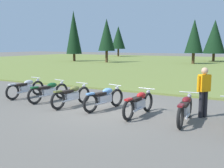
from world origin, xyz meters
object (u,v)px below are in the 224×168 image
(motorcycle_british_green, at_px, (49,91))
(motorcycle_maroon, at_px, (185,109))
(motorcycle_silver, at_px, (26,88))
(motorcycle_red, at_px, (139,103))
(motorcycle_sky_blue, at_px, (105,98))
(rider_near_row_end, at_px, (204,89))
(motorcycle_olive, at_px, (72,95))

(motorcycle_british_green, height_order, motorcycle_maroon, same)
(motorcycle_silver, height_order, motorcycle_british_green, same)
(motorcycle_silver, height_order, motorcycle_red, same)
(motorcycle_british_green, relative_size, motorcycle_red, 0.99)
(motorcycle_red, bearing_deg, motorcycle_sky_blue, 170.62)
(motorcycle_silver, height_order, motorcycle_maroon, same)
(motorcycle_sky_blue, height_order, rider_near_row_end, rider_near_row_end)
(motorcycle_british_green, bearing_deg, motorcycle_red, -5.39)
(motorcycle_olive, distance_m, motorcycle_red, 2.88)
(motorcycle_red, distance_m, motorcycle_maroon, 1.57)
(motorcycle_silver, xyz_separation_m, motorcycle_british_green, (1.52, -0.18, 0.00))
(motorcycle_silver, bearing_deg, motorcycle_british_green, -6.67)
(motorcycle_sky_blue, bearing_deg, motorcycle_red, -9.38)
(motorcycle_british_green, height_order, motorcycle_olive, same)
(motorcycle_sky_blue, bearing_deg, motorcycle_maroon, -6.11)
(motorcycle_red, bearing_deg, motorcycle_british_green, 174.61)
(motorcycle_british_green, xyz_separation_m, motorcycle_sky_blue, (2.82, -0.16, 0.00))
(motorcycle_olive, xyz_separation_m, motorcycle_sky_blue, (1.39, 0.15, 0.00))
(motorcycle_british_green, height_order, motorcycle_sky_blue, same)
(motorcycle_red, bearing_deg, motorcycle_maroon, -2.98)
(motorcycle_silver, distance_m, motorcycle_red, 5.85)
(motorcycle_olive, relative_size, motorcycle_red, 1.00)
(motorcycle_red, bearing_deg, motorcycle_olive, 178.07)
(motorcycle_sky_blue, relative_size, motorcycle_maroon, 0.98)
(motorcycle_silver, xyz_separation_m, motorcycle_red, (5.82, -0.58, 0.00))
(motorcycle_olive, xyz_separation_m, motorcycle_red, (2.87, -0.10, 0.00))
(motorcycle_maroon, bearing_deg, rider_near_row_end, 66.57)
(rider_near_row_end, bearing_deg, motorcycle_olive, -171.51)
(motorcycle_british_green, bearing_deg, motorcycle_sky_blue, -3.27)
(rider_near_row_end, bearing_deg, motorcycle_british_green, -176.22)
(motorcycle_red, height_order, rider_near_row_end, rider_near_row_end)
(motorcycle_silver, relative_size, motorcycle_sky_blue, 1.02)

